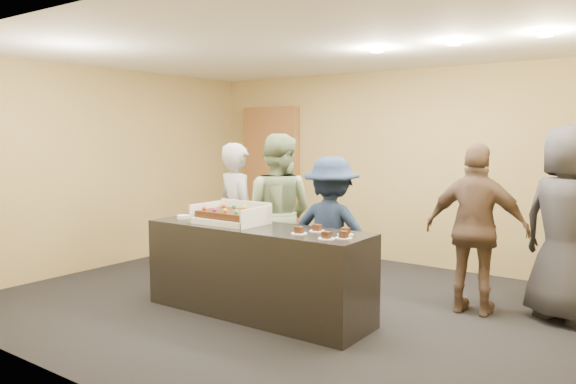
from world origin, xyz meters
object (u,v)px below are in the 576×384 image
Objects in this scene: person_navy_man at (331,233)px; person_dark_suit at (567,224)px; storage_cabinet at (271,177)px; person_server_grey at (237,217)px; plate_stack at (184,217)px; person_brown_extra at (476,229)px; serving_counter at (257,271)px; sheet_cake at (230,214)px; person_sage_man at (277,214)px; cake_box at (232,218)px.

person_dark_suit is (2.05, 1.00, 0.16)m from person_navy_man.
person_server_grey is at bearing -60.37° from storage_cabinet.
plate_stack is 0.08× the size of person_brown_extra.
sheet_cake reaches higher than serving_counter.
person_sage_man is at bearing 51.93° from plate_stack.
person_brown_extra is (1.27, 0.72, 0.07)m from person_navy_man.
person_dark_suit is at bearing 28.82° from cake_box.
plate_stack is (-0.64, -0.08, -0.03)m from cake_box.
plate_stack is at bearing 21.38° from person_brown_extra.
person_navy_man is at bearing 24.00° from person_brown_extra.
person_brown_extra is at bearing -22.26° from storage_cabinet.
person_navy_man reaches higher than plate_stack.
person_navy_man is at bearing 47.28° from person_dark_suit.
person_sage_man reaches higher than cake_box.
sheet_cake is at bearing 69.51° from person_sage_man.
person_brown_extra is at bearing 36.10° from serving_counter.
serving_counter is 3.06m from person_dark_suit.
person_navy_man is 0.92× the size of person_brown_extra.
cake_box is at bearing 69.52° from person_sage_man.
person_server_grey is 3.45m from person_dark_suit.
storage_cabinet is 2.73m from person_server_grey.
person_navy_man reaches higher than cake_box.
person_brown_extra reaches higher than serving_counter.
person_sage_man is 3.00m from person_dark_suit.
serving_counter is 1.38× the size of person_brown_extra.
cake_box is at bearing 26.31° from person_brown_extra.
cake_box is 0.06m from sheet_cake.
person_sage_man is 0.85m from person_navy_man.
person_sage_man reaches higher than sheet_cake.
person_server_grey reaches higher than person_navy_man.
person_dark_suit is at bearing 29.22° from sheet_cake.
plate_stack is (-0.98, -0.06, 0.47)m from serving_counter.
storage_cabinet is 4.16m from person_brown_extra.
cake_box is at bearing -59.02° from storage_cabinet.
person_dark_suit is (2.89, 1.59, 0.01)m from cake_box.
person_server_grey is (1.34, -2.36, -0.26)m from storage_cabinet.
storage_cabinet is at bearing 120.75° from sheet_cake.
person_navy_man is at bearing -156.27° from person_server_grey.
person_brown_extra is 0.83m from person_dark_suit.
storage_cabinet is at bearing 110.20° from plate_stack.
person_navy_man is 1.46m from person_brown_extra.
storage_cabinet reaches higher than person_dark_suit.
cake_box is 3.30m from person_dark_suit.
plate_stack is 3.08m from person_brown_extra.
storage_cabinet is 3.36m from cake_box.
person_server_grey is 0.94× the size of person_sage_man.
person_server_grey reaches higher than plate_stack.
person_server_grey is at bearing 39.34° from person_dark_suit.
storage_cabinet reaches higher than plate_stack.
serving_counter is 2.25m from person_brown_extra.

